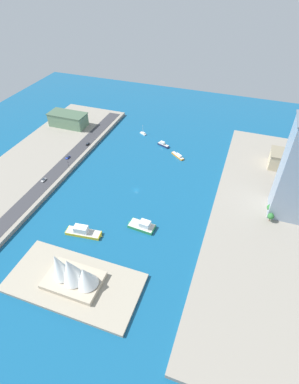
{
  "coord_description": "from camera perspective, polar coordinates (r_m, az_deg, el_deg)",
  "views": [
    {
      "loc": [
        -71.27,
        168.72,
        151.75
      ],
      "look_at": [
        -11.56,
        0.88,
        1.86
      ],
      "focal_mm": 27.93,
      "sensor_mm": 36.0,
      "label": 1
    }
  ],
  "objects": [
    {
      "name": "quay_west",
      "position": [
        227.22,
        20.69,
        -4.52
      ],
      "size": [
        70.0,
        240.0,
        3.22
      ],
      "primitive_type": "cube",
      "color": "gray",
      "rests_on": "ground_plane"
    },
    {
      "name": "opera_landmark",
      "position": [
        177.18,
        -14.58,
        -14.76
      ],
      "size": [
        32.54,
        21.26,
        20.71
      ],
      "color": "#BCAD93",
      "rests_on": "peninsula_point"
    },
    {
      "name": "ferry_green_doubledeck",
      "position": [
        206.34,
        -1.33,
        -6.43
      ],
      "size": [
        20.01,
        9.91,
        6.35
      ],
      "color": "#2D8C4C",
      "rests_on": "ground_plane"
    },
    {
      "name": "park_tree_cluster",
      "position": [
        229.66,
        23.32,
        -2.34
      ],
      "size": [
        13.82,
        22.52,
        9.68
      ],
      "color": "brown",
      "rests_on": "quay_west"
    },
    {
      "name": "water_taxi_orange",
      "position": [
        276.77,
        5.44,
        6.92
      ],
      "size": [
        14.2,
        11.71,
        3.11
      ],
      "color": "orange",
      "rests_on": "ground_plane"
    },
    {
      "name": "road_strip",
      "position": [
        265.83,
        -16.93,
        4.18
      ],
      "size": [
        12.46,
        228.0,
        0.15
      ],
      "primitive_type": "cube",
      "color": "#38383D",
      "rests_on": "quay_east"
    },
    {
      "name": "ground_plane",
      "position": [
        237.85,
        -2.55,
        0.39
      ],
      "size": [
        440.0,
        440.0,
        0.0
      ],
      "primitive_type": "plane",
      "color": "#145684"
    },
    {
      "name": "office_block_beige",
      "position": [
        277.9,
        23.97,
        5.67
      ],
      "size": [
        20.74,
        19.94,
        13.7
      ],
      "color": "#C6B793",
      "rests_on": "quay_west"
    },
    {
      "name": "quay_east",
      "position": [
        281.16,
        -21.18,
        4.81
      ],
      "size": [
        70.0,
        240.0,
        3.22
      ],
      "primitive_type": "cube",
      "color": "gray",
      "rests_on": "ground_plane"
    },
    {
      "name": "ferry_yellow_fast",
      "position": [
        207.04,
        -12.61,
        -7.4
      ],
      "size": [
        25.78,
        9.74,
        6.81
      ],
      "color": "yellow",
      "rests_on": "ground_plane"
    },
    {
      "name": "suv_black",
      "position": [
        293.23,
        -11.73,
        8.97
      ],
      "size": [
        2.07,
        4.51,
        1.56
      ],
      "color": "black",
      "rests_on": "road_strip"
    },
    {
      "name": "hatchback_blue",
      "position": [
        277.77,
        -15.34,
        6.43
      ],
      "size": [
        2.04,
        5.06,
        1.62
      ],
      "color": "black",
      "rests_on": "road_strip"
    },
    {
      "name": "traffic_light_waterfront",
      "position": [
        262.76,
        -15.26,
        5.23
      ],
      "size": [
        0.36,
        0.36,
        6.5
      ],
      "color": "black",
      "rests_on": "quay_east"
    },
    {
      "name": "peninsula_point",
      "position": [
        184.95,
        -14.18,
        -16.43
      ],
      "size": [
        77.5,
        38.16,
        2.0
      ],
      "primitive_type": "cube",
      "color": "#A89E89",
      "rests_on": "ground_plane"
    },
    {
      "name": "patrol_launch_navy",
      "position": [
        291.67,
        2.66,
        9.03
      ],
      "size": [
        13.39,
        7.54,
        4.21
      ],
      "color": "#1E284C",
      "rests_on": "ground_plane"
    },
    {
      "name": "van_white",
      "position": [
        255.78,
        -19.56,
        2.18
      ],
      "size": [
        2.05,
        4.98,
        1.54
      ],
      "color": "black",
      "rests_on": "road_strip"
    },
    {
      "name": "sailboat_small_white",
      "position": [
        311.82,
        -1.23,
        11.14
      ],
      "size": [
        8.19,
        6.0,
        10.28
      ],
      "color": "white",
      "rests_on": "ground_plane"
    },
    {
      "name": "terminal_long_green",
      "position": [
        329.8,
        -15.28,
        13.22
      ],
      "size": [
        38.97,
        18.69,
        13.6
      ],
      "color": "slate",
      "rests_on": "quay_east"
    }
  ]
}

